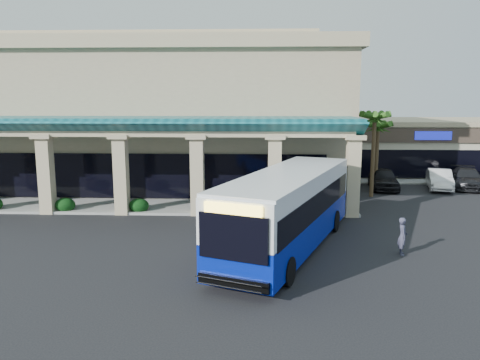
{
  "coord_description": "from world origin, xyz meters",
  "views": [
    {
      "loc": [
        0.62,
        -21.6,
        6.69
      ],
      "look_at": [
        -0.48,
        4.65,
        2.2
      ],
      "focal_mm": 35.0,
      "sensor_mm": 36.0,
      "label": 1
    }
  ],
  "objects_px": {
    "car_white": "(439,179)",
    "car_red": "(467,178)",
    "transit_bus": "(288,211)",
    "car_silver": "(383,178)",
    "pedestrian": "(402,236)"
  },
  "relations": [
    {
      "from": "pedestrian",
      "to": "car_silver",
      "type": "bearing_deg",
      "value": -4.27
    },
    {
      "from": "pedestrian",
      "to": "car_white",
      "type": "height_order",
      "value": "pedestrian"
    },
    {
      "from": "transit_bus",
      "to": "pedestrian",
      "type": "xyz_separation_m",
      "value": [
        4.95,
        -0.6,
        -0.94
      ]
    },
    {
      "from": "car_white",
      "to": "car_red",
      "type": "relative_size",
      "value": 0.88
    },
    {
      "from": "transit_bus",
      "to": "pedestrian",
      "type": "relative_size",
      "value": 7.63
    },
    {
      "from": "transit_bus",
      "to": "car_white",
      "type": "xyz_separation_m",
      "value": [
        12.37,
        15.0,
        -1.01
      ]
    },
    {
      "from": "pedestrian",
      "to": "car_white",
      "type": "distance_m",
      "value": 17.28
    },
    {
      "from": "transit_bus",
      "to": "car_white",
      "type": "bearing_deg",
      "value": 71.68
    },
    {
      "from": "pedestrian",
      "to": "car_red",
      "type": "relative_size",
      "value": 0.32
    },
    {
      "from": "car_silver",
      "to": "car_white",
      "type": "height_order",
      "value": "car_silver"
    },
    {
      "from": "transit_bus",
      "to": "car_white",
      "type": "relative_size",
      "value": 2.74
    },
    {
      "from": "car_white",
      "to": "transit_bus",
      "type": "bearing_deg",
      "value": -115.41
    },
    {
      "from": "transit_bus",
      "to": "car_silver",
      "type": "xyz_separation_m",
      "value": [
        8.12,
        14.91,
        -0.95
      ]
    },
    {
      "from": "car_silver",
      "to": "car_red",
      "type": "height_order",
      "value": "car_silver"
    },
    {
      "from": "transit_bus",
      "to": "pedestrian",
      "type": "height_order",
      "value": "transit_bus"
    }
  ]
}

